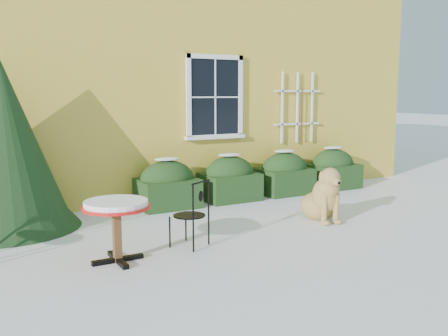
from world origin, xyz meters
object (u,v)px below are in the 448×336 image
evergreen_shrub (4,159)px  dog (323,198)px  patio_chair_near (192,214)px  bistro_table (116,211)px

evergreen_shrub → dog: size_ratio=2.67×
evergreen_shrub → patio_chair_near: 3.08m
evergreen_shrub → bistro_table: size_ratio=3.20×
bistro_table → dog: bearing=5.3°
evergreen_shrub → dog: bearing=-24.0°
patio_chair_near → dog: patio_chair_near is taller
evergreen_shrub → patio_chair_near: (2.05, -2.21, -0.61)m
bistro_table → patio_chair_near: size_ratio=0.91×
patio_chair_near → dog: (2.45, 0.21, -0.08)m
patio_chair_near → dog: size_ratio=0.92×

